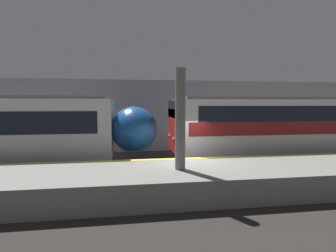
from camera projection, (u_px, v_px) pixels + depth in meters
ground_plane at (187, 179)px, 11.68m from camera, size 120.00×120.00×0.00m
platform at (198, 180)px, 9.90m from camera, size 40.00×3.54×0.95m
station_rear_barrier at (165, 116)px, 18.58m from camera, size 50.00×0.15×4.99m
support_pillar_near at (180, 119)px, 9.46m from camera, size 0.38×0.38×3.67m
train_boxy at (308, 128)px, 15.37m from camera, size 16.35×3.07×3.71m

